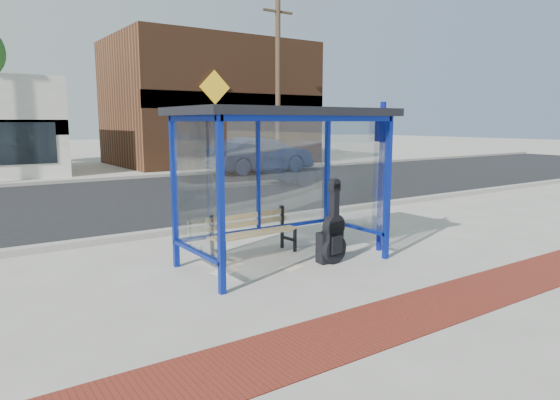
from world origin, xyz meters
TOP-DOWN VIEW (x-y plane):
  - ground at (0.00, 0.00)m, footprint 120.00×120.00m
  - brick_paver_strip at (0.00, -2.60)m, footprint 60.00×1.00m
  - curb_near at (0.00, 2.90)m, footprint 60.00×0.25m
  - street_asphalt at (0.00, 8.00)m, footprint 60.00×10.00m
  - curb_far at (0.00, 13.10)m, footprint 60.00×0.25m
  - far_sidewalk at (0.00, 15.00)m, footprint 60.00×4.00m
  - bus_shelter at (0.00, 0.07)m, footprint 3.30×1.80m
  - storefront_brown at (8.00, 18.49)m, footprint 10.00×7.08m
  - tree_right at (12.50, 22.00)m, footprint 3.60×3.60m
  - utility_pole_east at (9.00, 13.40)m, footprint 1.60×0.24m
  - bench at (-0.20, 0.61)m, footprint 1.63×0.51m
  - guitar_bag at (0.62, -0.48)m, footprint 0.48×0.19m
  - suitcase at (0.55, -0.40)m, footprint 0.32×0.22m
  - backpack at (0.59, -0.33)m, footprint 0.36×0.34m
  - sign_post at (1.81, -0.31)m, footprint 0.16×0.31m
  - newspaper_a at (-1.01, 0.09)m, footprint 0.48×0.45m
  - newspaper_b at (-0.06, -0.30)m, footprint 0.38×0.33m
  - newspaper_c at (-0.72, 0.40)m, footprint 0.28×0.35m
  - parked_car at (7.29, 12.21)m, footprint 4.78×1.83m
  - fire_hydrant at (10.75, 13.86)m, footprint 0.32×0.21m

SIDE VIEW (x-z plane):
  - ground at x=0.00m, z-range 0.00..0.00m
  - street_asphalt at x=0.00m, z-range 0.00..0.00m
  - newspaper_b at x=-0.06m, z-range 0.00..0.01m
  - newspaper_c at x=-0.72m, z-range 0.00..0.01m
  - newspaper_a at x=-1.01m, z-range 0.00..0.01m
  - far_sidewalk at x=0.00m, z-range 0.00..0.01m
  - brick_paver_strip at x=0.00m, z-range 0.00..0.01m
  - curb_near at x=0.00m, z-range 0.00..0.12m
  - curb_far at x=0.00m, z-range 0.00..0.12m
  - backpack at x=0.59m, z-range -0.01..0.35m
  - suitcase at x=0.55m, z-range -0.02..0.51m
  - fire_hydrant at x=10.75m, z-range 0.03..0.73m
  - bench at x=-0.20m, z-range 0.05..0.81m
  - guitar_bag at x=0.62m, z-range -0.17..1.10m
  - parked_car at x=7.29m, z-range 0.00..1.55m
  - sign_post at x=1.81m, z-range 0.16..2.70m
  - bus_shelter at x=0.00m, z-range 0.86..3.28m
  - storefront_brown at x=8.00m, z-range 0.00..6.40m
  - utility_pole_east at x=9.00m, z-range 0.11..8.11m
  - tree_right at x=12.50m, z-range 1.94..8.97m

